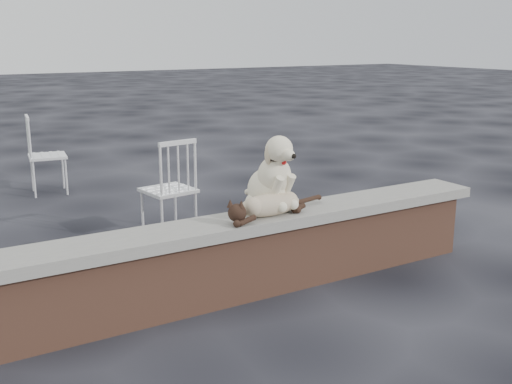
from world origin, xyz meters
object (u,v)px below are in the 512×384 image
dog (268,171)px  chair_c (168,188)px  cat (270,203)px  chair_e (47,155)px

dog → chair_c: 1.48m
cat → chair_c: size_ratio=1.17×
chair_c → dog: bearing=90.2°
dog → chair_c: dog is taller
chair_e → chair_c: (0.58, -2.30, 0.00)m
cat → chair_c: chair_c is taller
dog → chair_e: size_ratio=0.61×
dog → cat: (-0.08, -0.15, -0.20)m
dog → chair_e: 3.81m
dog → cat: size_ratio=0.52×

